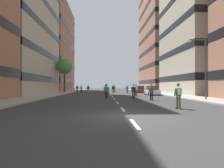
# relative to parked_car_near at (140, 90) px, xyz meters

# --- Properties ---
(ground_plane) EXTENTS (162.86, 162.86, 0.00)m
(ground_plane) POSITION_rel_parked_car_near_xyz_m (-6.95, -6.99, -0.70)
(ground_plane) COLOR #333335
(sidewalk_left) EXTENTS (3.87, 74.64, 0.14)m
(sidewalk_left) POSITION_rel_parked_car_near_xyz_m (-17.04, -3.60, -0.63)
(sidewalk_left) COLOR #9E9991
(sidewalk_left) RESTS_ON ground_plane
(sidewalk_right) EXTENTS (3.87, 74.64, 0.14)m
(sidewalk_right) POSITION_rel_parked_car_near_xyz_m (3.14, -3.60, -0.63)
(sidewalk_right) COLOR #9E9991
(sidewalk_right) RESTS_ON ground_plane
(lane_markings) EXTENTS (0.16, 62.20, 0.01)m
(lane_markings) POSITION_rel_parked_car_near_xyz_m (-6.95, -6.14, -0.70)
(lane_markings) COLOR silver
(lane_markings) RESTS_ON ground_plane
(building_left_far) EXTENTS (17.24, 24.03, 26.54)m
(building_left_far) POSITION_rel_parked_car_near_xyz_m (-27.53, 17.20, 12.66)
(building_left_far) COLOR #9E6B51
(building_left_far) RESTS_ON ground_plane
(building_right_mid) EXTENTS (17.24, 18.48, 34.76)m
(building_right_mid) POSITION_rel_parked_car_near_xyz_m (13.63, -7.09, 16.77)
(building_right_mid) COLOR #B2A893
(building_right_mid) RESTS_ON ground_plane
(building_right_far) EXTENTS (17.24, 23.09, 37.16)m
(building_right_far) POSITION_rel_parked_car_near_xyz_m (13.63, 17.20, 17.97)
(building_right_far) COLOR #9E6B51
(building_right_far) RESTS_ON ground_plane
(parked_car_near) EXTENTS (1.82, 4.40, 1.52)m
(parked_car_near) POSITION_rel_parked_car_near_xyz_m (0.00, 0.00, 0.00)
(parked_car_near) COLOR maroon
(parked_car_near) RESTS_ON ground_plane
(parked_car_mid) EXTENTS (1.82, 4.40, 1.52)m
(parked_car_mid) POSITION_rel_parked_car_near_xyz_m (0.00, -11.24, 0.00)
(parked_car_mid) COLOR silver
(parked_car_mid) RESTS_ON ground_plane
(street_tree_near) EXTENTS (3.55, 3.55, 7.59)m
(street_tree_near) POSITION_rel_parked_car_near_xyz_m (-17.04, 0.65, 5.21)
(street_tree_near) COLOR #4C3823
(street_tree_near) RESTS_ON sidewalk_left
(streetlamp_right) EXTENTS (2.13, 0.30, 6.50)m
(streetlamp_right) POSITION_rel_parked_car_near_xyz_m (2.38, -23.65, 3.44)
(streetlamp_right) COLOR #3F3F44
(streetlamp_right) RESTS_ON sidewalk_right
(skater_0) EXTENTS (0.56, 0.92, 1.78)m
(skater_0) POSITION_rel_parked_car_near_xyz_m (-7.94, -18.16, 0.29)
(skater_0) COLOR brown
(skater_0) RESTS_ON ground_plane
(skater_1) EXTENTS (0.57, 0.92, 1.78)m
(skater_1) POSITION_rel_parked_car_near_xyz_m (-6.17, -2.56, 0.29)
(skater_1) COLOR brown
(skater_1) RESTS_ON ground_plane
(skater_2) EXTENTS (0.55, 0.91, 1.78)m
(skater_2) POSITION_rel_parked_car_near_xyz_m (-14.12, -0.06, 0.29)
(skater_2) COLOR brown
(skater_2) RESTS_ON ground_plane
(skater_3) EXTENTS (0.57, 0.92, 1.78)m
(skater_3) POSITION_rel_parked_car_near_xyz_m (-5.58, 2.71, 0.32)
(skater_3) COLOR brown
(skater_3) RESTS_ON ground_plane
(skater_4) EXTENTS (0.54, 0.91, 1.78)m
(skater_4) POSITION_rel_parked_car_near_xyz_m (-3.51, -15.89, 0.29)
(skater_4) COLOR brown
(skater_4) RESTS_ON ground_plane
(skater_5) EXTENTS (0.56, 0.92, 1.78)m
(skater_5) POSITION_rel_parked_car_near_xyz_m (-7.85, -21.41, 0.29)
(skater_5) COLOR brown
(skater_5) RESTS_ON ground_plane
(skater_6) EXTENTS (0.55, 0.91, 1.78)m
(skater_6) POSITION_rel_parked_car_near_xyz_m (-3.09, -31.02, 0.32)
(skater_6) COLOR brown
(skater_6) RESTS_ON ground_plane
(skater_7) EXTENTS (0.57, 0.92, 1.78)m
(skater_7) POSITION_rel_parked_car_near_xyz_m (-11.35, -3.91, 0.32)
(skater_7) COLOR brown
(skater_7) RESTS_ON ground_plane
(skater_8) EXTENTS (0.56, 0.92, 1.78)m
(skater_8) POSITION_rel_parked_car_near_xyz_m (-4.68, -21.10, 0.29)
(skater_8) COLOR brown
(skater_8) RESTS_ON ground_plane
(skater_9) EXTENTS (0.55, 0.92, 1.78)m
(skater_9) POSITION_rel_parked_car_near_xyz_m (-12.93, -2.57, 0.32)
(skater_9) COLOR brown
(skater_9) RESTS_ON ground_plane
(skater_10) EXTENTS (0.55, 0.91, 1.78)m
(skater_10) POSITION_rel_parked_car_near_xyz_m (-3.12, -23.53, 0.32)
(skater_10) COLOR brown
(skater_10) RESTS_ON ground_plane
(skater_11) EXTENTS (0.54, 0.91, 1.78)m
(skater_11) POSITION_rel_parked_car_near_xyz_m (-7.68, -3.55, 0.29)
(skater_11) COLOR brown
(skater_11) RESTS_ON ground_plane
(skater_12) EXTENTS (0.55, 0.91, 1.78)m
(skater_12) POSITION_rel_parked_car_near_xyz_m (-3.06, -1.72, 0.32)
(skater_12) COLOR brown
(skater_12) RESTS_ON ground_plane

